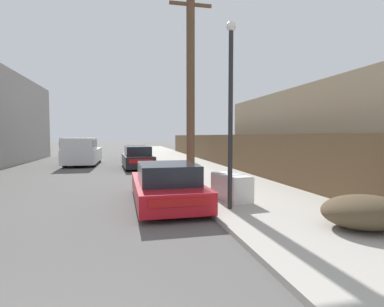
{
  "coord_description": "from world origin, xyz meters",
  "views": [
    {
      "loc": [
        1.13,
        -1.5,
        2.05
      ],
      "look_at": [
        3.28,
        8.34,
        1.45
      ],
      "focal_mm": 28.0,
      "sensor_mm": 36.0,
      "label": 1
    }
  ],
  "objects_px": {
    "discarded_fridge": "(231,187)",
    "pedestrian": "(191,150)",
    "street_lamp": "(231,102)",
    "car_parked_mid": "(137,158)",
    "car_parked_far": "(136,153)",
    "pickup_truck": "(82,152)",
    "parked_sports_car_red": "(166,185)",
    "brush_pile": "(365,212)",
    "utility_pole": "(191,82)"
  },
  "relations": [
    {
      "from": "discarded_fridge",
      "to": "street_lamp",
      "type": "xyz_separation_m",
      "value": [
        -0.43,
        -1.12,
        2.43
      ]
    },
    {
      "from": "parked_sports_car_red",
      "to": "car_parked_far",
      "type": "distance_m",
      "value": 16.59
    },
    {
      "from": "utility_pole",
      "to": "discarded_fridge",
      "type": "bearing_deg",
      "value": -84.29
    },
    {
      "from": "utility_pole",
      "to": "brush_pile",
      "type": "xyz_separation_m",
      "value": [
        2.17,
        -7.33,
        -3.87
      ]
    },
    {
      "from": "brush_pile",
      "to": "car_parked_mid",
      "type": "bearing_deg",
      "value": 106.85
    },
    {
      "from": "utility_pole",
      "to": "pedestrian",
      "type": "bearing_deg",
      "value": 77.88
    },
    {
      "from": "discarded_fridge",
      "to": "pedestrian",
      "type": "height_order",
      "value": "pedestrian"
    },
    {
      "from": "car_parked_mid",
      "to": "car_parked_far",
      "type": "xyz_separation_m",
      "value": [
        0.09,
        6.31,
        -0.05
      ]
    },
    {
      "from": "car_parked_mid",
      "to": "utility_pole",
      "type": "bearing_deg",
      "value": -76.49
    },
    {
      "from": "car_parked_far",
      "to": "pickup_truck",
      "type": "distance_m",
      "value": 5.25
    },
    {
      "from": "pickup_truck",
      "to": "utility_pole",
      "type": "xyz_separation_m",
      "value": [
        5.74,
        -9.27,
        3.39
      ]
    },
    {
      "from": "pickup_truck",
      "to": "street_lamp",
      "type": "xyz_separation_m",
      "value": [
        5.71,
        -14.42,
        1.99
      ]
    },
    {
      "from": "brush_pile",
      "to": "pedestrian",
      "type": "relative_size",
      "value": 1.04
    },
    {
      "from": "brush_pile",
      "to": "parked_sports_car_red",
      "type": "bearing_deg",
      "value": 135.6
    },
    {
      "from": "discarded_fridge",
      "to": "pedestrian",
      "type": "bearing_deg",
      "value": 75.35
    },
    {
      "from": "discarded_fridge",
      "to": "brush_pile",
      "type": "xyz_separation_m",
      "value": [
        1.76,
        -3.3,
        -0.04
      ]
    },
    {
      "from": "pickup_truck",
      "to": "pedestrian",
      "type": "xyz_separation_m",
      "value": [
        7.65,
        -0.41,
        0.08
      ]
    },
    {
      "from": "parked_sports_car_red",
      "to": "street_lamp",
      "type": "xyz_separation_m",
      "value": [
        1.52,
        -1.45,
        2.36
      ]
    },
    {
      "from": "parked_sports_car_red",
      "to": "brush_pile",
      "type": "xyz_separation_m",
      "value": [
        3.71,
        -3.64,
        -0.11
      ]
    },
    {
      "from": "car_parked_mid",
      "to": "utility_pole",
      "type": "relative_size",
      "value": 0.55
    },
    {
      "from": "discarded_fridge",
      "to": "brush_pile",
      "type": "relative_size",
      "value": 0.91
    },
    {
      "from": "pedestrian",
      "to": "discarded_fridge",
      "type": "bearing_deg",
      "value": -96.64
    },
    {
      "from": "car_parked_far",
      "to": "pickup_truck",
      "type": "xyz_separation_m",
      "value": [
        -3.79,
        -3.62,
        0.34
      ]
    },
    {
      "from": "parked_sports_car_red",
      "to": "brush_pile",
      "type": "relative_size",
      "value": 2.57
    },
    {
      "from": "pickup_truck",
      "to": "parked_sports_car_red",
      "type": "bearing_deg",
      "value": 108.46
    },
    {
      "from": "car_parked_far",
      "to": "street_lamp",
      "type": "height_order",
      "value": "street_lamp"
    },
    {
      "from": "utility_pole",
      "to": "parked_sports_car_red",
      "type": "bearing_deg",
      "value": -112.73
    },
    {
      "from": "car_parked_far",
      "to": "pickup_truck",
      "type": "relative_size",
      "value": 0.81
    },
    {
      "from": "car_parked_far",
      "to": "street_lamp",
      "type": "relative_size",
      "value": 0.91
    },
    {
      "from": "utility_pole",
      "to": "street_lamp",
      "type": "relative_size",
      "value": 1.7
    },
    {
      "from": "pickup_truck",
      "to": "pedestrian",
      "type": "relative_size",
      "value": 3.11
    },
    {
      "from": "street_lamp",
      "to": "pedestrian",
      "type": "relative_size",
      "value": 2.78
    },
    {
      "from": "car_parked_mid",
      "to": "pickup_truck",
      "type": "height_order",
      "value": "pickup_truck"
    },
    {
      "from": "discarded_fridge",
      "to": "pickup_truck",
      "type": "bearing_deg",
      "value": 106.8
    },
    {
      "from": "car_parked_far",
      "to": "street_lamp",
      "type": "xyz_separation_m",
      "value": [
        1.93,
        -18.04,
        2.33
      ]
    },
    {
      "from": "discarded_fridge",
      "to": "pickup_truck",
      "type": "xyz_separation_m",
      "value": [
        -6.15,
        13.3,
        0.44
      ]
    },
    {
      "from": "pedestrian",
      "to": "brush_pile",
      "type": "bearing_deg",
      "value": -89.07
    },
    {
      "from": "car_parked_mid",
      "to": "street_lamp",
      "type": "relative_size",
      "value": 0.93
    },
    {
      "from": "car_parked_mid",
      "to": "discarded_fridge",
      "type": "bearing_deg",
      "value": -80.77
    },
    {
      "from": "utility_pole",
      "to": "pickup_truck",
      "type": "bearing_deg",
      "value": 121.78
    },
    {
      "from": "discarded_fridge",
      "to": "street_lamp",
      "type": "height_order",
      "value": "street_lamp"
    },
    {
      "from": "street_lamp",
      "to": "car_parked_mid",
      "type": "bearing_deg",
      "value": 99.76
    },
    {
      "from": "pickup_truck",
      "to": "car_parked_far",
      "type": "bearing_deg",
      "value": -135.76
    },
    {
      "from": "parked_sports_car_red",
      "to": "discarded_fridge",
      "type": "bearing_deg",
      "value": -10.6
    },
    {
      "from": "car_parked_mid",
      "to": "street_lamp",
      "type": "xyz_separation_m",
      "value": [
        2.02,
        -11.73,
        2.28
      ]
    },
    {
      "from": "discarded_fridge",
      "to": "utility_pole",
      "type": "distance_m",
      "value": 5.57
    },
    {
      "from": "pickup_truck",
      "to": "street_lamp",
      "type": "distance_m",
      "value": 15.64
    },
    {
      "from": "car_parked_mid",
      "to": "brush_pile",
      "type": "distance_m",
      "value": 14.54
    },
    {
      "from": "pickup_truck",
      "to": "utility_pole",
      "type": "distance_m",
      "value": 11.42
    },
    {
      "from": "pickup_truck",
      "to": "brush_pile",
      "type": "xyz_separation_m",
      "value": [
        7.91,
        -16.6,
        -0.48
      ]
    }
  ]
}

